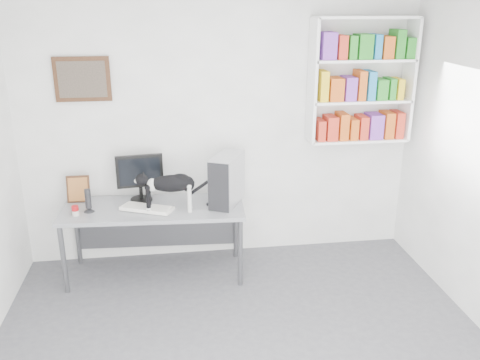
# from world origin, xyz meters

# --- Properties ---
(room) EXTENTS (4.01, 4.01, 2.70)m
(room) POSITION_xyz_m (0.00, 0.00, 1.35)
(room) COLOR #5A5B60
(room) RESTS_ON ground
(bookshelf) EXTENTS (1.03, 0.28, 1.24)m
(bookshelf) POSITION_xyz_m (1.40, 1.85, 1.85)
(bookshelf) COLOR white
(bookshelf) RESTS_ON room
(wall_art) EXTENTS (0.52, 0.04, 0.42)m
(wall_art) POSITION_xyz_m (-1.30, 1.97, 1.90)
(wall_art) COLOR #4E3019
(wall_art) RESTS_ON room
(desk) EXTENTS (1.77, 0.77, 0.72)m
(desk) POSITION_xyz_m (-0.70, 1.59, 0.36)
(desk) COLOR gray
(desk) RESTS_ON room
(monitor) EXTENTS (0.48, 0.27, 0.48)m
(monitor) POSITION_xyz_m (-0.82, 1.77, 0.96)
(monitor) COLOR black
(monitor) RESTS_ON desk
(keyboard) EXTENTS (0.52, 0.37, 0.04)m
(keyboard) POSITION_xyz_m (-0.75, 1.51, 0.74)
(keyboard) COLOR white
(keyboard) RESTS_ON desk
(pc_tower) EXTENTS (0.40, 0.53, 0.48)m
(pc_tower) POSITION_xyz_m (0.02, 1.59, 0.97)
(pc_tower) COLOR #B8B8BD
(pc_tower) RESTS_ON desk
(speaker) EXTENTS (0.11, 0.11, 0.23)m
(speaker) POSITION_xyz_m (-1.29, 1.55, 0.84)
(speaker) COLOR black
(speaker) RESTS_ON desk
(leaning_print) EXTENTS (0.22, 0.09, 0.27)m
(leaning_print) POSITION_xyz_m (-1.42, 1.83, 0.86)
(leaning_print) COLOR #4E3019
(leaning_print) RESTS_ON desk
(soup_can) EXTENTS (0.07, 0.07, 0.09)m
(soup_can) POSITION_xyz_m (-1.40, 1.48, 0.77)
(soup_can) COLOR #AD0E13
(soup_can) RESTS_ON desk
(cat) EXTENTS (0.62, 0.19, 0.38)m
(cat) POSITION_xyz_m (-0.53, 1.44, 0.91)
(cat) COLOR black
(cat) RESTS_ON desk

